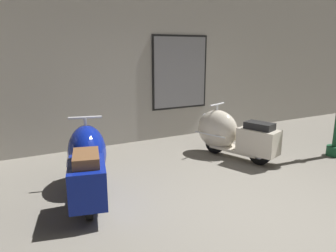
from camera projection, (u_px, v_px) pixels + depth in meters
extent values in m
plane|color=slate|center=(266.00, 219.00, 3.65)|extent=(60.00, 60.00, 0.00)
cube|color=#ADA89E|center=(139.00, 46.00, 6.39)|extent=(18.00, 0.20, 3.93)
cube|color=black|center=(180.00, 72.00, 6.83)|extent=(1.33, 0.03, 1.57)
cube|color=gray|center=(180.00, 72.00, 6.81)|extent=(1.25, 0.01, 1.49)
cylinder|color=black|center=(88.00, 171.00, 4.54)|extent=(0.18, 0.42, 0.41)
cylinder|color=silver|center=(88.00, 171.00, 4.54)|extent=(0.14, 0.20, 0.18)
cylinder|color=black|center=(89.00, 202.00, 3.63)|extent=(0.18, 0.42, 0.41)
cylinder|color=silver|center=(89.00, 202.00, 3.63)|extent=(0.14, 0.20, 0.18)
cube|color=navy|center=(89.00, 186.00, 4.09)|extent=(0.59, 1.03, 0.05)
ellipsoid|color=navy|center=(87.00, 153.00, 4.42)|extent=(0.72, 0.96, 0.78)
cube|color=navy|center=(88.00, 182.00, 3.61)|extent=(0.56, 0.77, 0.45)
cube|color=brown|center=(86.00, 158.00, 3.54)|extent=(0.39, 0.54, 0.12)
sphere|color=silver|center=(86.00, 133.00, 4.64)|extent=(0.15, 0.15, 0.15)
cylinder|color=silver|center=(86.00, 128.00, 4.37)|extent=(0.04, 0.04, 0.29)
cylinder|color=silver|center=(85.00, 117.00, 4.33)|extent=(0.44, 0.14, 0.03)
cube|color=silver|center=(68.00, 158.00, 4.37)|extent=(0.17, 0.67, 0.02)
cylinder|color=black|center=(215.00, 143.00, 5.92)|extent=(0.20, 0.39, 0.38)
cylinder|color=silver|center=(215.00, 143.00, 5.92)|extent=(0.14, 0.19, 0.17)
cylinder|color=black|center=(260.00, 154.00, 5.32)|extent=(0.20, 0.39, 0.38)
cylinder|color=silver|center=(260.00, 154.00, 5.32)|extent=(0.14, 0.19, 0.17)
cube|color=beige|center=(236.00, 149.00, 5.63)|extent=(0.63, 0.97, 0.05)
ellipsoid|color=beige|center=(217.00, 130.00, 5.83)|extent=(0.74, 0.93, 0.73)
cube|color=beige|center=(258.00, 141.00, 5.30)|extent=(0.58, 0.74, 0.42)
cube|color=black|center=(260.00, 126.00, 5.24)|extent=(0.41, 0.52, 0.11)
sphere|color=silver|center=(206.00, 117.00, 5.96)|extent=(0.14, 0.14, 0.14)
cylinder|color=silver|center=(217.00, 112.00, 5.77)|extent=(0.04, 0.04, 0.27)
cylinder|color=silver|center=(217.00, 104.00, 5.73)|extent=(0.41, 0.17, 0.03)
cube|color=silver|center=(210.00, 135.00, 5.66)|extent=(0.23, 0.61, 0.02)
cylinder|color=#144728|center=(334.00, 151.00, 5.80)|extent=(0.28, 0.28, 0.18)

